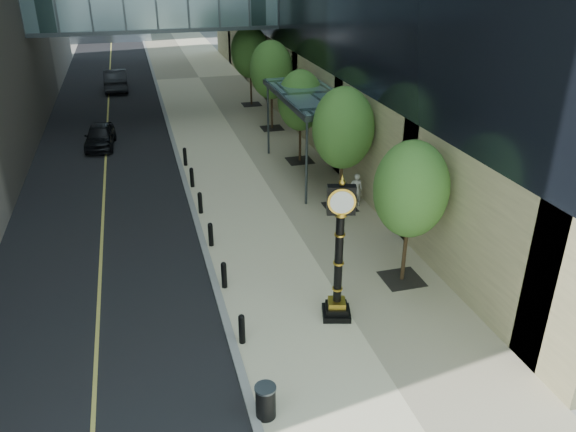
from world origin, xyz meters
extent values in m
plane|color=gray|center=(0.00, 0.00, 0.00)|extent=(320.00, 320.00, 0.00)
cube|color=black|center=(-7.00, 40.00, 0.01)|extent=(8.00, 180.00, 0.02)
cube|color=beige|center=(1.00, 40.00, 0.03)|extent=(8.00, 180.00, 0.06)
cube|color=gray|center=(-3.00, 40.00, 0.04)|extent=(0.25, 180.00, 0.07)
cube|color=slate|center=(-3.00, 28.00, 7.50)|extent=(17.00, 4.00, 3.00)
cube|color=#383F44|center=(-3.00, 28.00, 6.05)|extent=(17.00, 4.20, 0.25)
cube|color=#383F44|center=(3.50, 14.00, 4.20)|extent=(3.00, 8.00, 0.25)
cube|color=slate|center=(3.50, 14.00, 4.35)|extent=(2.80, 7.80, 0.06)
cylinder|color=#383F44|center=(2.20, 10.30, 2.10)|extent=(0.12, 0.12, 4.20)
cylinder|color=#383F44|center=(2.20, 17.70, 2.10)|extent=(0.12, 0.12, 4.20)
cylinder|color=black|center=(-2.70, 1.00, 0.51)|extent=(0.20, 0.20, 0.90)
cylinder|color=black|center=(-2.70, 4.20, 0.51)|extent=(0.20, 0.20, 0.90)
cylinder|color=black|center=(-2.70, 7.40, 0.51)|extent=(0.20, 0.20, 0.90)
cylinder|color=black|center=(-2.70, 10.60, 0.51)|extent=(0.20, 0.20, 0.90)
cylinder|color=black|center=(-2.70, 13.80, 0.51)|extent=(0.20, 0.20, 0.90)
cylinder|color=black|center=(-2.70, 17.00, 0.51)|extent=(0.20, 0.20, 0.90)
cube|color=black|center=(3.60, 3.00, 0.07)|extent=(1.40, 1.40, 0.02)
cylinder|color=#3C2D19|center=(3.60, 3.00, 1.45)|extent=(0.14, 0.14, 2.79)
ellipsoid|color=#3D6C27|center=(3.60, 3.00, 3.61)|extent=(2.55, 2.55, 3.40)
cube|color=black|center=(3.60, 9.50, 0.07)|extent=(1.40, 1.40, 0.02)
cylinder|color=#3C2D19|center=(3.60, 9.50, 1.55)|extent=(0.14, 0.14, 2.97)
ellipsoid|color=#3D6C27|center=(3.60, 9.50, 3.84)|extent=(2.72, 2.72, 3.63)
cube|color=black|center=(3.60, 16.00, 0.07)|extent=(1.40, 1.40, 0.02)
cylinder|color=#3C2D19|center=(3.60, 16.00, 1.41)|extent=(0.14, 0.14, 2.70)
ellipsoid|color=#3D6C27|center=(3.60, 16.00, 3.50)|extent=(2.48, 2.48, 3.30)
cube|color=black|center=(3.60, 22.50, 0.07)|extent=(1.40, 1.40, 0.02)
cylinder|color=#3C2D19|center=(3.60, 22.50, 1.57)|extent=(0.14, 0.14, 3.02)
ellipsoid|color=#3D6C27|center=(3.60, 22.50, 3.90)|extent=(2.77, 2.77, 3.69)
cube|color=black|center=(3.60, 29.00, 0.07)|extent=(1.40, 1.40, 0.02)
cylinder|color=#3C2D19|center=(3.60, 29.00, 1.60)|extent=(0.14, 0.14, 3.08)
ellipsoid|color=#3D6C27|center=(3.60, 29.00, 3.98)|extent=(2.82, 2.82, 3.77)
cube|color=black|center=(0.53, 1.53, 0.16)|extent=(1.11, 1.11, 0.20)
cube|color=black|center=(0.53, 1.53, 0.36)|extent=(0.86, 0.86, 0.20)
cube|color=gold|center=(0.53, 1.53, 0.56)|extent=(0.68, 0.68, 0.20)
cylinder|color=black|center=(0.53, 1.53, 2.21)|extent=(0.26, 0.26, 3.10)
cube|color=black|center=(0.53, 1.53, 4.22)|extent=(0.90, 0.52, 0.90)
cylinder|color=white|center=(0.53, 1.70, 4.22)|extent=(0.69, 0.22, 0.70)
cylinder|color=white|center=(0.53, 1.35, 4.22)|extent=(0.69, 0.22, 0.70)
sphere|color=gold|center=(0.53, 1.53, 4.77)|extent=(0.20, 0.20, 0.20)
cylinder|color=black|center=(-2.70, -2.09, 0.51)|extent=(0.57, 0.57, 0.90)
imported|color=#A8A59A|center=(4.36, 9.48, 0.86)|extent=(0.67, 0.53, 1.60)
imported|color=black|center=(-7.28, 21.67, 0.70)|extent=(1.92, 4.13, 1.37)
imported|color=black|center=(-6.33, 37.09, 0.88)|extent=(1.85, 5.24, 1.72)
camera|label=1|loc=(-5.03, -12.65, 10.97)|focal=35.00mm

